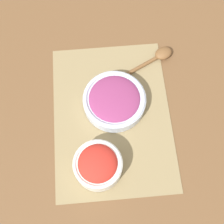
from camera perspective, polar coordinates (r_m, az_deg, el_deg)
name	(u,v)px	position (r m, az deg, el deg)	size (l,w,h in m)	color
ground_plane	(112,116)	(0.99, 0.00, -0.75)	(3.00, 3.00, 0.00)	brown
placemat	(112,116)	(0.99, 0.00, -0.70)	(0.52, 0.37, 0.00)	#937F56
onion_bowl	(114,100)	(0.97, 0.45, 2.20)	(0.20, 0.20, 0.06)	silver
tomato_bowl	(98,165)	(0.90, -2.59, -9.62)	(0.14, 0.14, 0.08)	white
wooden_spoon	(158,56)	(1.08, 8.47, 10.07)	(0.11, 0.19, 0.03)	brown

